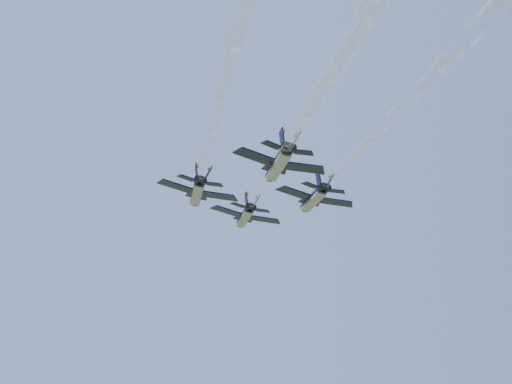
{
  "coord_description": "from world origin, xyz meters",
  "views": [
    {
      "loc": [
        -2.04,
        -90.77,
        76.53
      ],
      "look_at": [
        -1.76,
        -1.18,
        103.25
      ],
      "focal_mm": 45.0,
      "sensor_mm": 36.0,
      "label": 1
    }
  ],
  "objects_px": {
    "jet_left": "(197,193)",
    "jet_slot": "(278,164)",
    "jet_lead": "(245,216)",
    "jet_right": "(313,199)"
  },
  "relations": [
    {
      "from": "jet_left",
      "to": "jet_slot",
      "type": "distance_m",
      "value": 16.42
    },
    {
      "from": "jet_lead",
      "to": "jet_slot",
      "type": "relative_size",
      "value": 1.0
    },
    {
      "from": "jet_right",
      "to": "jet_lead",
      "type": "bearing_deg",
      "value": 125.78
    },
    {
      "from": "jet_lead",
      "to": "jet_slot",
      "type": "bearing_deg",
      "value": -88.89
    },
    {
      "from": "jet_left",
      "to": "jet_lead",
      "type": "bearing_deg",
      "value": 55.51
    },
    {
      "from": "jet_left",
      "to": "jet_slot",
      "type": "height_order",
      "value": "same"
    },
    {
      "from": "jet_lead",
      "to": "jet_left",
      "type": "height_order",
      "value": "same"
    },
    {
      "from": "jet_left",
      "to": "jet_slot",
      "type": "xyz_separation_m",
      "value": [
        10.93,
        -12.25,
        0.0
      ]
    },
    {
      "from": "jet_lead",
      "to": "jet_right",
      "type": "bearing_deg",
      "value": -54.22
    },
    {
      "from": "jet_lead",
      "to": "jet_right",
      "type": "xyz_separation_m",
      "value": [
        10.11,
        -10.32,
        0.0
      ]
    }
  ]
}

